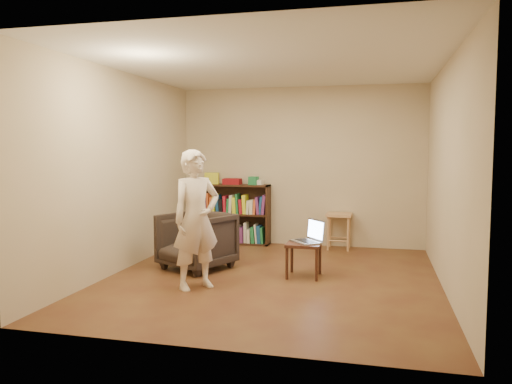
% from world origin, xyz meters
% --- Properties ---
extents(floor, '(4.50, 4.50, 0.00)m').
position_xyz_m(floor, '(0.00, 0.00, 0.00)').
color(floor, '#4E2319').
rests_on(floor, ground).
extents(ceiling, '(4.50, 4.50, 0.00)m').
position_xyz_m(ceiling, '(0.00, 0.00, 2.60)').
color(ceiling, silver).
rests_on(ceiling, wall_back).
extents(wall_back, '(4.00, 0.00, 4.00)m').
position_xyz_m(wall_back, '(0.00, 2.25, 1.30)').
color(wall_back, beige).
rests_on(wall_back, floor).
extents(wall_left, '(0.00, 4.50, 4.50)m').
position_xyz_m(wall_left, '(-2.00, 0.00, 1.30)').
color(wall_left, beige).
rests_on(wall_left, floor).
extents(wall_right, '(0.00, 4.50, 4.50)m').
position_xyz_m(wall_right, '(2.00, 0.00, 1.30)').
color(wall_right, beige).
rests_on(wall_right, floor).
extents(bookshelf, '(1.20, 0.30, 1.00)m').
position_xyz_m(bookshelf, '(-1.09, 2.09, 0.44)').
color(bookshelf, black).
rests_on(bookshelf, floor).
extents(box_yellow, '(0.26, 0.22, 0.19)m').
position_xyz_m(box_yellow, '(-1.48, 2.10, 1.10)').
color(box_yellow, yellow).
rests_on(box_yellow, bookshelf).
extents(red_cloth, '(0.29, 0.22, 0.10)m').
position_xyz_m(red_cloth, '(-1.12, 2.09, 1.05)').
color(red_cloth, maroon).
rests_on(red_cloth, bookshelf).
extents(box_green, '(0.16, 0.16, 0.14)m').
position_xyz_m(box_green, '(-0.75, 2.08, 1.07)').
color(box_green, '#207843').
rests_on(box_green, bookshelf).
extents(box_white, '(0.12, 0.12, 0.08)m').
position_xyz_m(box_white, '(-0.65, 2.09, 1.04)').
color(box_white, silver).
rests_on(box_white, bookshelf).
extents(stool, '(0.39, 0.39, 0.57)m').
position_xyz_m(stool, '(0.66, 2.03, 0.46)').
color(stool, tan).
rests_on(stool, floor).
extents(armchair, '(1.08, 1.09, 0.75)m').
position_xyz_m(armchair, '(-1.08, 0.26, 0.38)').
color(armchair, '#2E261E').
rests_on(armchair, floor).
extents(side_table, '(0.42, 0.42, 0.43)m').
position_xyz_m(side_table, '(0.37, 0.18, 0.36)').
color(side_table, black).
rests_on(side_table, floor).
extents(laptop, '(0.47, 0.48, 0.29)m').
position_xyz_m(laptop, '(0.43, 0.24, 0.49)').
color(laptop, '#B2B2B7').
rests_on(laptop, side_table).
extents(person, '(0.67, 0.69, 1.59)m').
position_xyz_m(person, '(-0.75, -0.62, 0.79)').
color(person, beige).
rests_on(person, floor).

